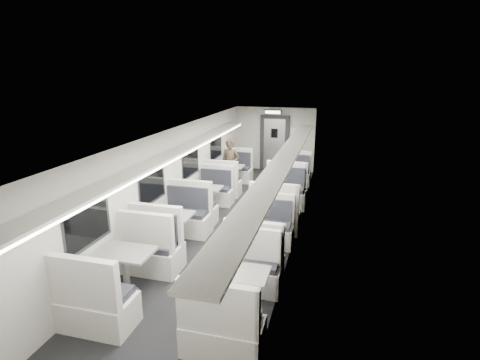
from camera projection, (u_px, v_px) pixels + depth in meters
The scene contains 19 objects.
room at pixel (231, 183), 8.68m from camera, with size 3.24×12.24×2.64m.
booth_left_a at pixel (230, 176), 12.24m from camera, with size 1.05×2.14×1.14m.
booth_left_b at pixel (206, 200), 10.07m from camera, with size 1.03×2.08×1.11m.
booth_left_c at pixel (171, 231), 7.99m from camera, with size 1.15×2.32×1.24m.
booth_left_d at pixel (126, 272), 6.35m from camera, with size 1.16×2.35×1.26m.
booth_right_a at pixel (292, 180), 11.88m from camera, with size 1.04×2.11×1.13m.
booth_right_b at pixel (281, 202), 9.71m from camera, with size 1.16×2.35×1.26m.
booth_right_c at pixel (262, 243), 7.50m from camera, with size 1.05×2.12×1.14m.
booth_right_d at pixel (239, 293), 5.79m from camera, with size 1.09×2.21×1.18m.
passenger at pixel (230, 165), 11.82m from camera, with size 0.61×0.40×1.67m, color black.
window_a at pixel (216, 146), 12.15m from camera, with size 0.02×1.18×0.84m, color black.
window_b at pixel (191, 161), 10.11m from camera, with size 0.02×1.18×0.84m, color black.
window_c at pixel (152, 184), 8.07m from camera, with size 0.02×1.18×0.84m, color black.
window_d at pixel (88, 223), 6.03m from camera, with size 0.02×1.18×0.84m, color black.
luggage_rack_left at pixel (175, 153), 8.50m from camera, with size 0.46×10.40×0.09m.
luggage_rack_right at pixel (284, 159), 7.89m from camera, with size 0.46×10.40×0.09m.
vestibule_door at pixel (274, 144), 14.23m from camera, with size 1.10×0.13×2.10m.
exit_sign at pixel (273, 112), 13.43m from camera, with size 0.62×0.12×0.16m.
wall_notice at pixel (295, 132), 13.90m from camera, with size 0.32×0.02×0.40m, color silver.
Camera 1 is at (2.31, -7.98, 3.71)m, focal length 28.00 mm.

